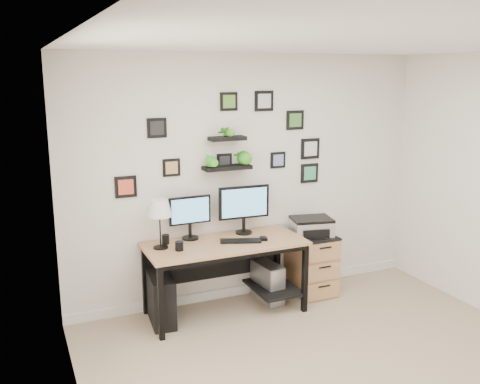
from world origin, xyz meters
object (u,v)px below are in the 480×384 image
monitor_left (190,214)px  printer (312,227)px  desk (227,253)px  mug (179,246)px  monitor_right (244,206)px  pc_tower_black (161,299)px  pc_tower_grey (268,282)px  file_cabinet (312,264)px  table_lamp (159,209)px

monitor_left → printer: 1.36m
desk → mug: mug is taller
monitor_right → pc_tower_black: monitor_right is taller
pc_tower_grey → printer: printer is taller
printer → file_cabinet: bearing=18.6°
pc_tower_black → pc_tower_grey: bearing=7.6°
file_cabinet → printer: printer is taller
monitor_left → pc_tower_black: (-0.38, -0.20, -0.77)m
monitor_right → monitor_left: bearing=176.1°
table_lamp → printer: (1.68, 0.01, -0.37)m
monitor_right → table_lamp: monitor_right is taller
monitor_right → file_cabinet: (0.77, -0.11, -0.72)m
table_lamp → printer: size_ratio=1.00×
monitor_left → file_cabinet: (1.35, -0.14, -0.67)m
pc_tower_black → pc_tower_grey: size_ratio=1.10×
monitor_left → monitor_right: monitor_right is taller
pc_tower_black → pc_tower_grey: pc_tower_black is taller
monitor_right → pc_tower_black: 1.26m
monitor_left → desk: bearing=-32.6°
desk → monitor_right: (0.26, 0.16, 0.43)m
mug → pc_tower_grey: size_ratio=0.20×
table_lamp → file_cabinet: bearing=0.4°
pc_tower_black → monitor_right: bearing=14.9°
table_lamp → printer: 1.72m
pc_tower_black → printer: size_ratio=1.01×
desk → mug: 0.56m
printer → pc_tower_black: bearing=-178.5°
mug → printer: printer is taller
monitor_left → mug: 0.42m
desk → monitor_left: size_ratio=3.60×
desk → table_lamp: bearing=176.2°
monitor_right → mug: size_ratio=6.16×
monitor_right → pc_tower_grey: (0.23, -0.11, -0.84)m
desk → printer: size_ratio=3.33×
table_lamp → file_cabinet: size_ratio=0.72×
desk → pc_tower_black: bearing=179.6°
pc_tower_black → file_cabinet: 1.73m
monitor_left → pc_tower_black: 0.88m
monitor_left → pc_tower_grey: size_ratio=1.01×
pc_tower_black → printer: (1.71, 0.05, 0.53)m
printer → monitor_left: bearing=173.5°
pc_tower_grey → monitor_right: bearing=153.4°
desk → table_lamp: (-0.67, 0.05, 0.51)m
mug → file_cabinet: mug is taller
monitor_right → file_cabinet: monitor_right is taller
monitor_left → printer: bearing=-6.5°
mug → file_cabinet: size_ratio=0.13×
desk → pc_tower_black: (-0.69, 0.01, -0.38)m
pc_tower_black → printer: bearing=7.0°
desk → printer: (1.01, 0.05, 0.14)m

